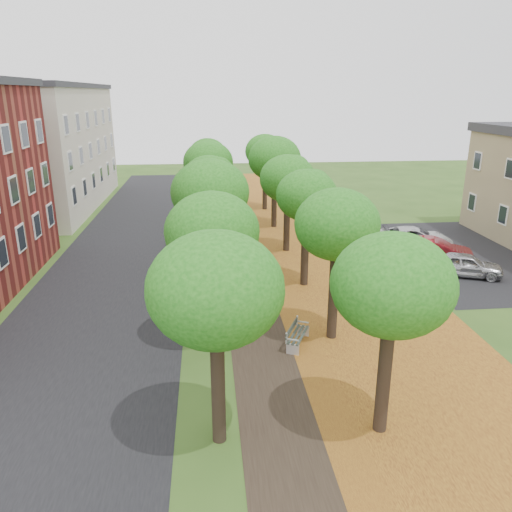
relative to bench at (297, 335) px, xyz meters
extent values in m
plane|color=#2D4C19|center=(-1.04, -5.47, -0.44)|extent=(120.00, 120.00, 0.00)
cube|color=black|center=(-8.54, 9.53, -0.44)|extent=(8.00, 70.00, 0.01)
cube|color=black|center=(-1.04, 9.53, -0.44)|extent=(3.20, 70.00, 0.01)
cube|color=#AE7420|center=(3.96, 9.53, -0.44)|extent=(7.50, 70.00, 0.01)
cube|color=black|center=(12.46, 10.53, -0.44)|extent=(9.00, 16.00, 0.01)
cylinder|color=black|center=(-3.24, -5.47, 1.34)|extent=(0.40, 0.40, 3.56)
ellipsoid|color=#185C13|center=(-3.24, -5.47, 4.25)|extent=(3.48, 3.48, 2.96)
cylinder|color=black|center=(-3.24, 0.53, 1.34)|extent=(0.40, 0.40, 3.56)
ellipsoid|color=#185C13|center=(-3.24, 0.53, 4.25)|extent=(3.48, 3.48, 2.96)
cylinder|color=black|center=(-3.24, 6.53, 1.34)|extent=(0.40, 0.40, 3.56)
ellipsoid|color=#185C13|center=(-3.24, 6.53, 4.25)|extent=(3.48, 3.48, 2.96)
cylinder|color=black|center=(-3.24, 12.53, 1.34)|extent=(0.40, 0.40, 3.56)
ellipsoid|color=#185C13|center=(-3.24, 12.53, 4.25)|extent=(3.48, 3.48, 2.96)
cylinder|color=black|center=(-3.24, 18.53, 1.34)|extent=(0.40, 0.40, 3.56)
ellipsoid|color=#185C13|center=(-3.24, 18.53, 4.25)|extent=(3.48, 3.48, 2.96)
cylinder|color=black|center=(-3.24, 24.53, 1.34)|extent=(0.40, 0.40, 3.56)
ellipsoid|color=#185C13|center=(-3.24, 24.53, 4.25)|extent=(3.48, 3.48, 2.96)
cylinder|color=black|center=(1.56, -5.47, 1.34)|extent=(0.40, 0.40, 3.56)
ellipsoid|color=#185C13|center=(1.56, -5.47, 4.25)|extent=(3.48, 3.48, 2.96)
cylinder|color=black|center=(1.56, 0.53, 1.34)|extent=(0.40, 0.40, 3.56)
ellipsoid|color=#185C13|center=(1.56, 0.53, 4.25)|extent=(3.48, 3.48, 2.96)
cylinder|color=black|center=(1.56, 6.53, 1.34)|extent=(0.40, 0.40, 3.56)
ellipsoid|color=#185C13|center=(1.56, 6.53, 4.25)|extent=(3.48, 3.48, 2.96)
cylinder|color=black|center=(1.56, 12.53, 1.34)|extent=(0.40, 0.40, 3.56)
ellipsoid|color=#185C13|center=(1.56, 12.53, 4.25)|extent=(3.48, 3.48, 2.96)
cylinder|color=black|center=(1.56, 18.53, 1.34)|extent=(0.40, 0.40, 3.56)
ellipsoid|color=#185C13|center=(1.56, 18.53, 4.25)|extent=(3.48, 3.48, 2.96)
cylinder|color=black|center=(1.56, 24.53, 1.34)|extent=(0.40, 0.40, 3.56)
ellipsoid|color=#185C13|center=(1.56, 24.53, 4.25)|extent=(3.48, 3.48, 2.96)
cube|color=beige|center=(-18.04, 27.53, 4.56)|extent=(10.00, 20.00, 10.00)
cube|color=#2D2D33|center=(-18.04, 27.53, 9.76)|extent=(10.30, 20.30, 0.40)
cube|color=#283329|center=(0.05, -0.03, 0.01)|extent=(1.17, 1.83, 0.04)
cube|color=#283329|center=(-0.18, 0.08, 0.28)|extent=(0.79, 1.66, 0.26)
cube|color=silver|center=(-0.29, -0.77, -0.22)|extent=(0.48, 0.26, 0.45)
cube|color=silver|center=(0.40, 0.72, -0.22)|extent=(0.48, 0.26, 0.45)
cube|color=silver|center=(-0.29, -0.77, 0.19)|extent=(0.44, 0.24, 0.04)
cube|color=silver|center=(0.40, 0.72, 0.19)|extent=(0.44, 0.24, 0.04)
imported|color=#9FA0A4|center=(10.64, 6.91, 0.21)|extent=(4.11, 2.81, 1.30)
imported|color=maroon|center=(9.96, 9.34, 0.27)|extent=(4.61, 3.03, 1.43)
imported|color=#323237|center=(10.27, 12.77, 0.18)|extent=(4.52, 2.50, 1.24)
imported|color=silver|center=(9.96, 12.29, 0.22)|extent=(5.15, 3.13, 1.34)
camera|label=1|loc=(-3.38, -17.67, 9.18)|focal=35.00mm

